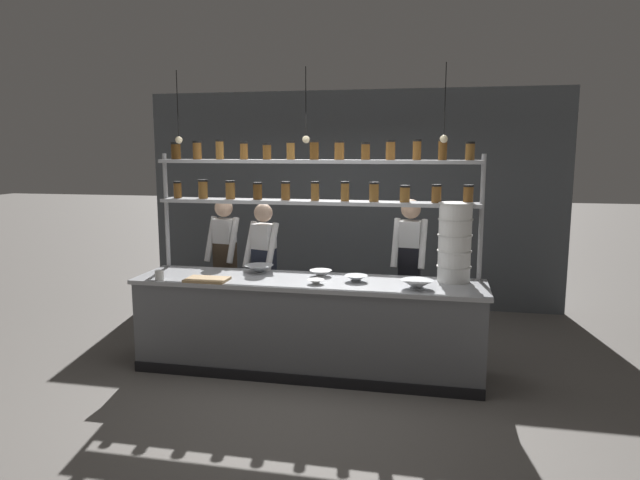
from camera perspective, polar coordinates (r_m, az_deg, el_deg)
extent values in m
plane|color=slate|center=(5.80, -1.19, -12.89)|extent=(40.00, 40.00, 0.00)
cube|color=#4C5156|center=(7.99, 3.00, 4.10)|extent=(5.80, 0.12, 2.97)
cube|color=slate|center=(5.65, -1.20, -8.74)|extent=(3.34, 0.72, 0.88)
cube|color=#ADAFB5|center=(5.53, -1.22, -4.19)|extent=(3.40, 0.76, 0.04)
cube|color=black|center=(5.45, -2.08, -13.80)|extent=(3.34, 0.03, 0.10)
cylinder|color=#ADAFB5|center=(6.34, -14.93, -1.28)|extent=(0.04, 0.04, 2.13)
cylinder|color=#ADAFB5|center=(5.69, 15.64, -2.46)|extent=(0.04, 0.04, 2.13)
cube|color=#ADAFB5|center=(5.73, -0.50, 3.79)|extent=(3.24, 0.28, 0.04)
cylinder|color=brown|center=(6.20, -14.05, 4.81)|extent=(0.08, 0.08, 0.16)
cylinder|color=black|center=(6.20, -14.09, 5.62)|extent=(0.08, 0.08, 0.02)
cylinder|color=brown|center=(6.08, -11.62, 4.92)|extent=(0.10, 0.10, 0.18)
cylinder|color=black|center=(6.08, -11.65, 5.84)|extent=(0.10, 0.10, 0.02)
cylinder|color=brown|center=(5.97, -8.96, 4.88)|extent=(0.10, 0.10, 0.17)
cylinder|color=black|center=(5.97, -8.98, 5.79)|extent=(0.10, 0.10, 0.02)
cylinder|color=#513314|center=(5.87, -6.26, 4.81)|extent=(0.09, 0.09, 0.16)
cylinder|color=black|center=(5.87, -6.28, 5.66)|extent=(0.09, 0.09, 0.02)
cylinder|color=brown|center=(5.79, -3.46, 4.84)|extent=(0.09, 0.09, 0.17)
cylinder|color=black|center=(5.78, -3.47, 5.76)|extent=(0.09, 0.09, 0.02)
cylinder|color=brown|center=(5.72, -0.49, 4.82)|extent=(0.08, 0.08, 0.17)
cylinder|color=black|center=(5.71, -0.49, 5.77)|extent=(0.08, 0.08, 0.02)
cylinder|color=brown|center=(5.66, 2.51, 4.79)|extent=(0.08, 0.08, 0.17)
cylinder|color=black|center=(5.65, 2.52, 5.78)|extent=(0.08, 0.08, 0.02)
cylinder|color=brown|center=(5.62, 5.42, 4.72)|extent=(0.09, 0.09, 0.17)
cylinder|color=black|center=(5.62, 5.43, 5.69)|extent=(0.10, 0.10, 0.02)
cylinder|color=brown|center=(5.60, 8.48, 4.50)|extent=(0.10, 0.10, 0.14)
cylinder|color=black|center=(5.59, 8.50, 5.34)|extent=(0.10, 0.10, 0.02)
cylinder|color=brown|center=(5.59, 11.56, 4.47)|extent=(0.09, 0.09, 0.16)
cylinder|color=black|center=(5.58, 11.59, 5.36)|extent=(0.10, 0.10, 0.02)
cylinder|color=brown|center=(5.60, 14.61, 4.37)|extent=(0.09, 0.09, 0.16)
cylinder|color=black|center=(5.59, 14.64, 5.26)|extent=(0.10, 0.10, 0.02)
cube|color=#ADAFB5|center=(5.70, -0.51, 7.86)|extent=(3.24, 0.28, 0.04)
cylinder|color=#513314|center=(6.19, -14.21, 8.55)|extent=(0.10, 0.10, 0.15)
cylinder|color=black|center=(6.19, -14.24, 9.36)|extent=(0.10, 0.10, 0.02)
cylinder|color=brown|center=(6.09, -12.18, 8.69)|extent=(0.09, 0.09, 0.17)
cylinder|color=black|center=(6.09, -12.21, 9.57)|extent=(0.09, 0.09, 0.02)
cylinder|color=brown|center=(5.99, -10.00, 8.81)|extent=(0.08, 0.08, 0.18)
cylinder|color=black|center=(6.00, -10.02, 9.76)|extent=(0.08, 0.08, 0.02)
cylinder|color=brown|center=(5.90, -7.61, 8.76)|extent=(0.08, 0.08, 0.16)
cylinder|color=black|center=(5.90, -7.63, 9.62)|extent=(0.08, 0.08, 0.02)
cylinder|color=brown|center=(5.83, -5.33, 8.72)|extent=(0.09, 0.09, 0.14)
cylinder|color=black|center=(5.83, -5.34, 9.53)|extent=(0.09, 0.09, 0.02)
cylinder|color=brown|center=(5.76, -2.95, 8.85)|extent=(0.08, 0.08, 0.16)
cylinder|color=black|center=(5.76, -2.96, 9.76)|extent=(0.08, 0.08, 0.02)
cylinder|color=#513314|center=(5.70, -0.58, 8.89)|extent=(0.09, 0.09, 0.17)
cylinder|color=black|center=(5.70, -0.58, 9.84)|extent=(0.09, 0.09, 0.02)
cylinder|color=brown|center=(5.66, 1.95, 8.86)|extent=(0.10, 0.10, 0.16)
cylinder|color=black|center=(5.66, 1.95, 9.80)|extent=(0.10, 0.10, 0.02)
cylinder|color=brown|center=(5.62, 4.58, 8.76)|extent=(0.08, 0.08, 0.15)
cylinder|color=black|center=(5.62, 4.59, 9.62)|extent=(0.09, 0.09, 0.02)
cylinder|color=brown|center=(5.59, 7.06, 8.83)|extent=(0.09, 0.09, 0.17)
cylinder|color=black|center=(5.59, 7.08, 9.80)|extent=(0.09, 0.09, 0.02)
cylinder|color=brown|center=(5.58, 9.67, 8.79)|extent=(0.08, 0.08, 0.17)
cylinder|color=black|center=(5.58, 9.69, 9.79)|extent=(0.08, 0.08, 0.02)
cylinder|color=brown|center=(5.57, 12.16, 8.72)|extent=(0.08, 0.08, 0.18)
cylinder|color=black|center=(5.57, 12.19, 9.72)|extent=(0.09, 0.09, 0.02)
cylinder|color=brown|center=(5.58, 14.78, 8.51)|extent=(0.09, 0.09, 0.15)
cylinder|color=black|center=(5.58, 14.81, 9.39)|extent=(0.09, 0.09, 0.02)
cylinder|color=black|center=(6.78, -9.95, -6.30)|extent=(0.11, 0.11, 0.78)
cylinder|color=black|center=(6.70, -8.77, -6.46)|extent=(0.11, 0.11, 0.78)
cube|color=#473828|center=(6.61, -9.49, -1.71)|extent=(0.25, 0.20, 0.34)
cube|color=white|center=(6.56, -9.55, 0.92)|extent=(0.25, 0.21, 0.28)
sphere|color=beige|center=(6.53, -9.61, 3.18)|extent=(0.21, 0.21, 0.21)
cylinder|color=white|center=(6.60, -10.88, 0.12)|extent=(0.11, 0.25, 0.51)
cylinder|color=white|center=(6.45, -8.70, -0.03)|extent=(0.11, 0.25, 0.51)
cylinder|color=black|center=(6.44, -6.13, -7.08)|extent=(0.11, 0.11, 0.77)
cylinder|color=black|center=(6.35, -4.94, -7.29)|extent=(0.11, 0.11, 0.77)
cube|color=#232838|center=(6.27, -5.61, -2.36)|extent=(0.26, 0.23, 0.33)
cube|color=white|center=(6.22, -5.66, 0.37)|extent=(0.26, 0.24, 0.27)
sphere|color=beige|center=(6.18, -5.69, 2.72)|extent=(0.20, 0.20, 0.20)
cylinder|color=white|center=(6.26, -7.05, -0.43)|extent=(0.14, 0.25, 0.51)
cylinder|color=white|center=(6.10, -4.84, -0.64)|extent=(0.14, 0.25, 0.51)
cylinder|color=black|center=(6.35, 8.11, -7.23)|extent=(0.11, 0.11, 0.79)
cylinder|color=black|center=(6.33, 9.54, -7.33)|extent=(0.11, 0.11, 0.79)
cube|color=black|center=(6.20, 8.95, -2.23)|extent=(0.24, 0.19, 0.34)
cube|color=white|center=(6.15, 9.02, 0.62)|extent=(0.24, 0.20, 0.28)
sphere|color=tan|center=(6.12, 9.08, 3.08)|extent=(0.21, 0.21, 0.21)
cylinder|color=white|center=(6.13, 7.57, -0.27)|extent=(0.10, 0.25, 0.52)
cylinder|color=white|center=(6.09, 10.25, -0.40)|extent=(0.10, 0.25, 0.52)
cylinder|color=white|center=(5.59, 13.21, -3.34)|extent=(0.31, 0.31, 0.14)
cylinder|color=silver|center=(5.58, 13.23, -2.58)|extent=(0.33, 0.33, 0.01)
cylinder|color=white|center=(5.56, 13.26, -1.82)|extent=(0.31, 0.31, 0.14)
cylinder|color=silver|center=(5.55, 13.29, -1.06)|extent=(0.33, 0.33, 0.01)
cylinder|color=white|center=(5.54, 13.32, -0.29)|extent=(0.31, 0.31, 0.14)
cylinder|color=silver|center=(5.53, 13.34, 0.48)|extent=(0.33, 0.33, 0.01)
cylinder|color=white|center=(5.51, 13.37, 1.26)|extent=(0.31, 0.31, 0.14)
cylinder|color=silver|center=(5.51, 13.40, 2.04)|extent=(0.33, 0.33, 0.01)
cylinder|color=white|center=(5.50, 13.43, 2.81)|extent=(0.31, 0.31, 0.14)
cylinder|color=silver|center=(5.49, 13.46, 3.60)|extent=(0.33, 0.33, 0.01)
cube|color=#A88456|center=(5.58, -11.23, -3.90)|extent=(0.40, 0.26, 0.02)
cylinder|color=silver|center=(5.34, -0.42, -4.36)|extent=(0.07, 0.07, 0.01)
cone|color=silver|center=(5.34, -0.42, -4.19)|extent=(0.16, 0.16, 0.04)
cylinder|color=#B2B7BC|center=(5.86, -6.10, -3.23)|extent=(0.13, 0.13, 0.01)
cone|color=#B2B7BC|center=(5.85, -6.11, -2.90)|extent=(0.30, 0.30, 0.08)
cylinder|color=silver|center=(5.23, 9.67, -4.79)|extent=(0.13, 0.13, 0.01)
cone|color=silver|center=(5.22, 9.68, -4.41)|extent=(0.30, 0.30, 0.08)
cylinder|color=white|center=(5.67, 0.08, -3.58)|extent=(0.10, 0.10, 0.01)
cone|color=white|center=(5.67, 0.08, -3.33)|extent=(0.22, 0.22, 0.06)
cylinder|color=#B2B7BC|center=(5.45, 3.63, -4.11)|extent=(0.10, 0.10, 0.01)
cone|color=#B2B7BC|center=(5.44, 3.63, -3.86)|extent=(0.22, 0.22, 0.06)
cylinder|color=silver|center=(5.71, -15.76, -3.41)|extent=(0.09, 0.09, 0.09)
cylinder|color=black|center=(5.82, -14.06, 12.93)|extent=(0.01, 0.01, 0.66)
sphere|color=#F9E5B2|center=(5.81, -13.94, 9.69)|extent=(0.07, 0.07, 0.07)
cylinder|color=black|center=(5.40, -1.43, 13.52)|extent=(0.01, 0.01, 0.66)
sphere|color=#F9E5B2|center=(5.38, -1.41, 10.02)|extent=(0.07, 0.07, 0.07)
cylinder|color=black|center=(5.26, 12.40, 13.44)|extent=(0.01, 0.01, 0.66)
sphere|color=#F9E5B2|center=(5.24, 12.28, 9.85)|extent=(0.07, 0.07, 0.07)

